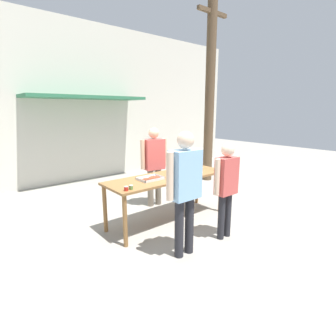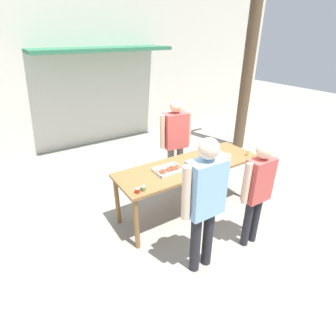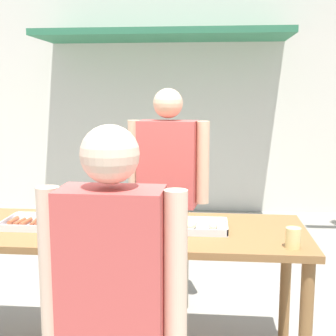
% 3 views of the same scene
% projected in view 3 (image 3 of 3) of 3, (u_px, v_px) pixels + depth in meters
% --- Properties ---
extents(building_facade_back, '(12.00, 1.11, 4.50)m').
position_uv_depth(building_facade_back, '(167.00, 51.00, 6.48)').
color(building_facade_back, beige).
rests_on(building_facade_back, ground).
extents(serving_table, '(2.39, 0.80, 0.88)m').
position_uv_depth(serving_table, '(105.00, 243.00, 2.81)').
color(serving_table, brown).
rests_on(serving_table, ground).
extents(food_tray_sausages, '(0.42, 0.30, 0.04)m').
position_uv_depth(food_tray_sausages, '(41.00, 223.00, 2.83)').
color(food_tray_sausages, silver).
rests_on(food_tray_sausages, serving_table).
extents(food_tray_buns, '(0.43, 0.28, 0.06)m').
position_uv_depth(food_tray_buns, '(191.00, 226.00, 2.75)').
color(food_tray_buns, silver).
rests_on(food_tray_buns, serving_table).
extents(beer_cup, '(0.08, 0.08, 0.11)m').
position_uv_depth(beer_cup, '(293.00, 238.00, 2.41)').
color(beer_cup, '#DBC67A').
rests_on(beer_cup, serving_table).
extents(person_server_behind_table, '(0.62, 0.29, 1.71)m').
position_uv_depth(person_server_behind_table, '(168.00, 180.00, 3.56)').
color(person_server_behind_table, '#756B5B').
rests_on(person_server_behind_table, ground).
extents(person_customer_with_cup, '(0.53, 0.21, 1.57)m').
position_uv_depth(person_customer_with_cup, '(113.00, 301.00, 1.66)').
color(person_customer_with_cup, '#232328').
rests_on(person_customer_with_cup, ground).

